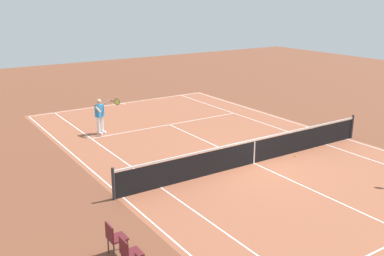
# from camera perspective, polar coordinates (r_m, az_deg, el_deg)

# --- Properties ---
(ground_plane) EXTENTS (60.00, 60.00, 0.00)m
(ground_plane) POSITION_cam_1_polar(r_m,az_deg,el_deg) (17.30, 7.93, -4.51)
(ground_plane) COLOR brown
(court_slab) EXTENTS (24.20, 11.40, 0.00)m
(court_slab) POSITION_cam_1_polar(r_m,az_deg,el_deg) (17.30, 7.93, -4.50)
(court_slab) COLOR #935138
(court_slab) RESTS_ON ground_plane
(court_line_markings) EXTENTS (23.85, 11.05, 0.01)m
(court_line_markings) POSITION_cam_1_polar(r_m,az_deg,el_deg) (17.30, 7.93, -4.50)
(court_line_markings) COLOR white
(court_line_markings) RESTS_ON ground_plane
(tennis_net) EXTENTS (0.10, 11.70, 1.08)m
(tennis_net) POSITION_cam_1_polar(r_m,az_deg,el_deg) (17.13, 8.00, -2.97)
(tennis_net) COLOR #2D2D33
(tennis_net) RESTS_ON ground_plane
(tennis_player_near) EXTENTS (0.87, 0.99, 1.70)m
(tennis_player_near) POSITION_cam_1_polar(r_m,az_deg,el_deg) (20.97, -11.71, 1.74)
(tennis_player_near) COLOR white
(tennis_player_near) RESTS_ON ground_plane
(tennis_ball) EXTENTS (0.07, 0.07, 0.07)m
(tennis_ball) POSITION_cam_1_polar(r_m,az_deg,el_deg) (18.28, 13.15, -3.51)
(tennis_ball) COLOR #CCE01E
(tennis_ball) RESTS_ON ground_plane
(spectator_chair_2) EXTENTS (0.44, 0.44, 0.88)m
(spectator_chair_2) POSITION_cam_1_polar(r_m,az_deg,el_deg) (10.71, -8.14, -15.53)
(spectator_chair_2) COLOR #38383D
(spectator_chair_2) RESTS_ON ground_plane
(spectator_chair_3) EXTENTS (0.44, 0.44, 0.88)m
(spectator_chair_3) POSITION_cam_1_polar(r_m,az_deg,el_deg) (11.36, -9.98, -13.59)
(spectator_chair_3) COLOR #38383D
(spectator_chair_3) RESTS_ON ground_plane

